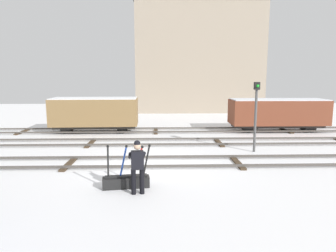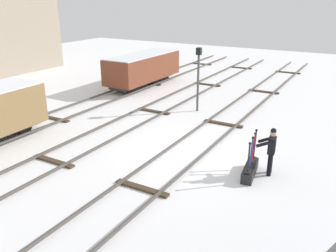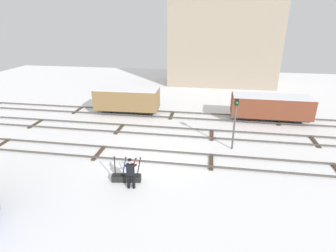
{
  "view_description": "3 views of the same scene",
  "coord_description": "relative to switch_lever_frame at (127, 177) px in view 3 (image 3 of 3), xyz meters",
  "views": [
    {
      "loc": [
        0.24,
        -12.29,
        3.58
      ],
      "look_at": [
        0.63,
        1.46,
        1.38
      ],
      "focal_mm": 32.54,
      "sensor_mm": 36.0,
      "label": 1
    },
    {
      "loc": [
        -11.74,
        -5.69,
        5.83
      ],
      "look_at": [
        -0.42,
        0.81,
        1.03
      ],
      "focal_mm": 37.87,
      "sensor_mm": 36.0,
      "label": 2
    },
    {
      "loc": [
        3.21,
        -14.2,
        8.0
      ],
      "look_at": [
        0.6,
        1.94,
        1.37
      ],
      "focal_mm": 28.66,
      "sensor_mm": 36.0,
      "label": 3
    }
  ],
  "objects": [
    {
      "name": "freight_car_near_switch",
      "position": [
        -3.13,
        10.38,
        1.07
      ],
      "size": [
        5.61,
        2.3,
        2.28
      ],
      "rotation": [
        0.0,
        0.0,
        0.03
      ],
      "color": "#2D2B28",
      "rests_on": "ground_plane"
    },
    {
      "name": "freight_car_back_track",
      "position": [
        9.01,
        10.38,
        1.02
      ],
      "size": [
        6.29,
        2.16,
        2.17
      ],
      "rotation": [
        0.0,
        0.0,
        -0.01
      ],
      "color": "#2D2B28",
      "rests_on": "ground_plane"
    },
    {
      "name": "ground_plane",
      "position": [
        0.85,
        2.7,
        -0.25
      ],
      "size": [
        60.0,
        60.0,
        0.0
      ],
      "primitive_type": "plane",
      "color": "white"
    },
    {
      "name": "signal_post",
      "position": [
        5.7,
        4.72,
        1.85
      ],
      "size": [
        0.24,
        0.32,
        3.37
      ],
      "color": "#4C4C4C",
      "rests_on": "ground_plane"
    },
    {
      "name": "switch_lever_frame",
      "position": [
        0.0,
        0.0,
        0.0
      ],
      "size": [
        1.6,
        0.56,
        1.45
      ],
      "rotation": [
        0.0,
        0.0,
        0.14
      ],
      "color": "black",
      "rests_on": "ground_plane"
    },
    {
      "name": "track_main_line",
      "position": [
        0.85,
        2.7,
        -0.14
      ],
      "size": [
        44.0,
        1.94,
        0.18
      ],
      "color": "#4C4742",
      "rests_on": "ground_plane"
    },
    {
      "name": "track_siding_near",
      "position": [
        0.85,
        6.67,
        -0.14
      ],
      "size": [
        44.0,
        1.94,
        0.18
      ],
      "color": "#4C4742",
      "rests_on": "ground_plane"
    },
    {
      "name": "track_siding_far",
      "position": [
        0.85,
        10.38,
        -0.14
      ],
      "size": [
        44.0,
        1.94,
        0.18
      ],
      "color": "#4C4742",
      "rests_on": "ground_plane"
    },
    {
      "name": "apartment_building",
      "position": [
        5.26,
        23.4,
        5.39
      ],
      "size": [
        13.32,
        5.31,
        11.28
      ],
      "color": "gray",
      "rests_on": "ground_plane"
    },
    {
      "name": "rail_worker",
      "position": [
        0.41,
        -0.53,
        0.71
      ],
      "size": [
        0.6,
        0.68,
        1.7
      ],
      "rotation": [
        0.0,
        0.0,
        0.14
      ],
      "color": "black",
      "rests_on": "ground_plane"
    }
  ]
}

